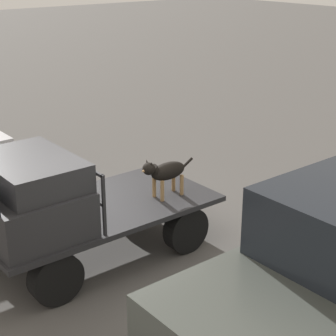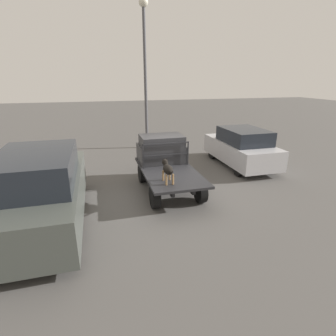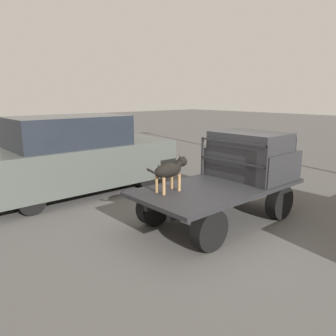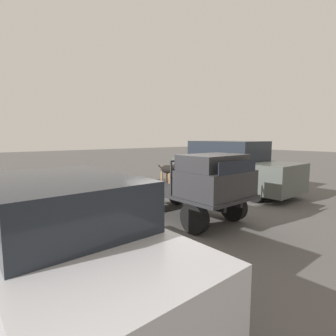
# 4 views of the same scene
# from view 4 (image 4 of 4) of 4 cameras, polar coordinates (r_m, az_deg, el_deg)

# --- Properties ---
(ground_plane) EXTENTS (80.00, 80.00, 0.00)m
(ground_plane) POSITION_cam_4_polar(r_m,az_deg,el_deg) (7.59, 3.56, -10.43)
(ground_plane) COLOR #514F4C
(flatbed_truck) EXTENTS (3.62, 1.82, 0.79)m
(flatbed_truck) POSITION_cam_4_polar(r_m,az_deg,el_deg) (7.44, 3.60, -6.24)
(flatbed_truck) COLOR black
(flatbed_truck) RESTS_ON ground
(truck_cab) EXTENTS (1.30, 1.70, 1.02)m
(truck_cab) POSITION_cam_4_polar(r_m,az_deg,el_deg) (6.59, 10.15, -1.77)
(truck_cab) COLOR #28282B
(truck_cab) RESTS_ON flatbed_truck
(truck_headboard) EXTENTS (0.04, 1.70, 0.87)m
(truck_headboard) POSITION_cam_4_polar(r_m,az_deg,el_deg) (7.03, 5.82, -0.41)
(truck_headboard) COLOR #232326
(truck_headboard) RESTS_ON flatbed_truck
(dog) EXTENTS (1.01, 0.27, 0.67)m
(dog) POSITION_cam_4_polar(r_m,az_deg,el_deg) (8.30, 0.29, -0.36)
(dog) COLOR #9E7547
(dog) RESTS_ON flatbed_truck
(parked_sedan) EXTENTS (4.07, 1.83, 1.72)m
(parked_sedan) POSITION_cam_4_polar(r_m,az_deg,el_deg) (3.74, -21.06, -15.42)
(parked_sedan) COLOR black
(parked_sedan) RESTS_ON ground
(parked_pickup_far) EXTENTS (5.20, 2.03, 2.08)m
(parked_pickup_far) POSITION_cam_4_polar(r_m,az_deg,el_deg) (11.06, 13.57, 0.18)
(parked_pickup_far) COLOR black
(parked_pickup_far) RESTS_ON ground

